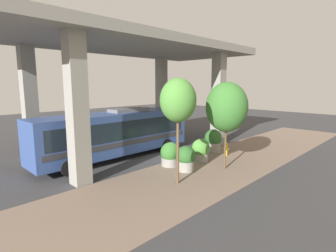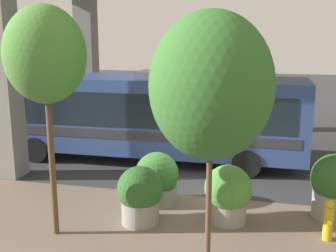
{
  "view_description": "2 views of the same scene",
  "coord_description": "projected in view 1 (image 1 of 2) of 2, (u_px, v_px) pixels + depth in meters",
  "views": [
    {
      "loc": [
        -12.18,
        12.7,
        5.26
      ],
      "look_at": [
        -0.33,
        0.6,
        2.56
      ],
      "focal_mm": 28.0,
      "sensor_mm": 36.0,
      "label": 1
    },
    {
      "loc": [
        -12.04,
        -2.11,
        4.98
      ],
      "look_at": [
        -0.43,
        0.52,
        2.29
      ],
      "focal_mm": 45.0,
      "sensor_mm": 36.0,
      "label": 2
    }
  ],
  "objects": [
    {
      "name": "planter_back",
      "position": [
        213.0,
        140.0,
        20.56
      ],
      "size": [
        1.34,
        1.34,
        1.79
      ],
      "color": "gray",
      "rests_on": "ground"
    },
    {
      "name": "bus",
      "position": [
        116.0,
        132.0,
        18.66
      ],
      "size": [
        2.67,
        11.87,
        3.52
      ],
      "color": "#334C8C",
      "rests_on": "ground"
    },
    {
      "name": "planter_extra",
      "position": [
        186.0,
        158.0,
        15.99
      ],
      "size": [
        1.2,
        1.2,
        1.57
      ],
      "color": "gray",
      "rests_on": "ground"
    },
    {
      "name": "ground_plane",
      "position": [
        171.0,
        161.0,
        18.2
      ],
      "size": [
        80.0,
        80.0,
        0.0
      ],
      "primitive_type": "plane",
      "color": "#38383A",
      "rests_on": "ground"
    },
    {
      "name": "street_tree_far",
      "position": [
        178.0,
        101.0,
        13.35
      ],
      "size": [
        1.89,
        1.89,
        5.59
      ],
      "color": "brown",
      "rests_on": "ground"
    },
    {
      "name": "overpass",
      "position": [
        133.0,
        55.0,
        19.8
      ],
      "size": [
        9.4,
        20.81,
        8.51
      ],
      "color": "gray",
      "rests_on": "ground"
    },
    {
      "name": "planter_middle",
      "position": [
        201.0,
        150.0,
        17.95
      ],
      "size": [
        1.26,
        1.26,
        1.58
      ],
      "color": "gray",
      "rests_on": "ground"
    },
    {
      "name": "street_tree_near",
      "position": [
        227.0,
        107.0,
        15.85
      ],
      "size": [
        2.53,
        2.53,
        5.42
      ],
      "color": "brown",
      "rests_on": "ground"
    },
    {
      "name": "fire_hydrant",
      "position": [
        226.0,
        149.0,
        19.4
      ],
      "size": [
        0.48,
        0.23,
        1.05
      ],
      "color": "gold",
      "rests_on": "ground"
    },
    {
      "name": "planter_front",
      "position": [
        170.0,
        155.0,
        17.04
      ],
      "size": [
        1.28,
        1.28,
        1.54
      ],
      "color": "gray",
      "rests_on": "ground"
    },
    {
      "name": "sidewalk_strip",
      "position": [
        206.0,
        171.0,
        16.13
      ],
      "size": [
        6.0,
        40.0,
        0.02
      ],
      "color": "#7A6656",
      "rests_on": "ground"
    }
  ]
}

